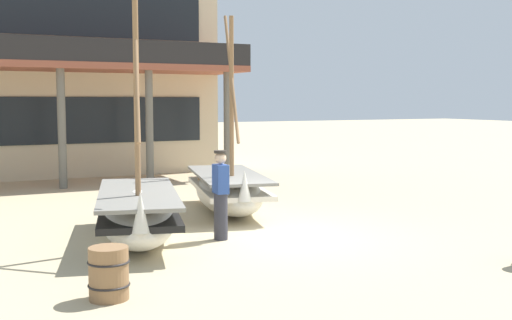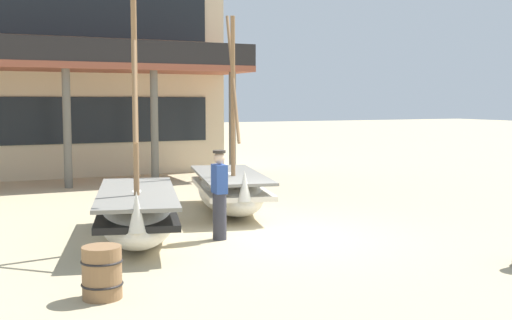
# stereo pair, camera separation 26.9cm
# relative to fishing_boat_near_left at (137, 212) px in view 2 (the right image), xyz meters

# --- Properties ---
(ground_plane) EXTENTS (120.00, 120.00, 0.00)m
(ground_plane) POSITION_rel_fishing_boat_near_left_xyz_m (2.52, -0.87, -0.53)
(ground_plane) COLOR tan
(fishing_boat_near_left) EXTENTS (2.40, 4.37, 5.45)m
(fishing_boat_near_left) POSITION_rel_fishing_boat_near_left_xyz_m (0.00, 0.00, 0.00)
(fishing_boat_near_left) COLOR silver
(fishing_boat_near_left) RESTS_ON ground
(fishing_boat_centre_large) EXTENTS (2.35, 4.26, 4.58)m
(fishing_boat_centre_large) POSITION_rel_fishing_boat_near_left_xyz_m (2.77, 2.09, -0.02)
(fishing_boat_centre_large) COLOR silver
(fishing_boat_centre_large) RESTS_ON ground
(fisherman_by_hull) EXTENTS (0.26, 0.37, 1.68)m
(fisherman_by_hull) POSITION_rel_fishing_boat_near_left_xyz_m (1.42, -0.59, 0.30)
(fisherman_by_hull) COLOR #33333D
(fisherman_by_hull) RESTS_ON ground
(wooden_barrel) EXTENTS (0.56, 0.56, 0.70)m
(wooden_barrel) POSITION_rel_fishing_boat_near_left_xyz_m (-1.34, -3.26, -0.18)
(wooden_barrel) COLOR olive
(wooden_barrel) RESTS_ON ground
(harbor_building_main) EXTENTS (9.72, 8.18, 10.93)m
(harbor_building_main) POSITION_rel_fishing_boat_near_left_xyz_m (1.34, 12.90, 4.92)
(harbor_building_main) COLOR beige
(harbor_building_main) RESTS_ON ground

